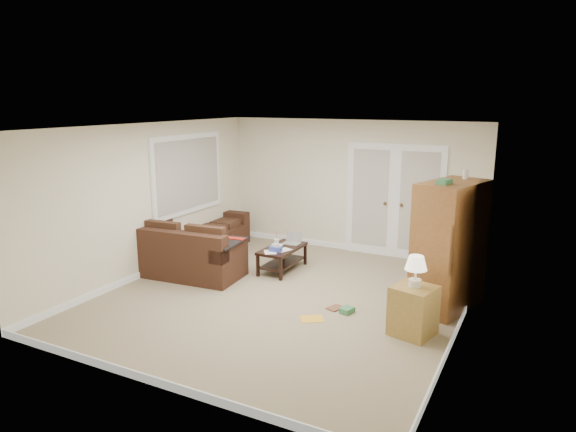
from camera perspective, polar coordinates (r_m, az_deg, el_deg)
The scene contains 17 objects.
floor at distance 7.70m, azimuth -0.47°, elevation -8.99°, with size 5.50×5.50×0.00m, color gray.
ceiling at distance 7.16m, azimuth -0.50°, elevation 9.92°, with size 5.00×5.50×0.02m, color white.
wall_left at distance 8.75m, azimuth -15.15°, elevation 1.76°, with size 0.02×5.50×2.50m, color white.
wall_right at distance 6.59m, azimuth 19.18°, elevation -2.09°, with size 0.02×5.50×2.50m, color white.
wall_back at distance 9.80m, azimuth 7.01°, elevation 3.28°, with size 5.00×0.02×2.50m, color white.
wall_front at distance 5.14m, azimuth -14.93°, elevation -5.93°, with size 5.00×0.02×2.50m, color white.
baseboards at distance 7.68m, azimuth -0.47°, elevation -8.65°, with size 5.00×5.50×0.10m, color silver, non-canonical shape.
french_doors at distance 9.55m, azimuth 11.68°, elevation 1.54°, with size 1.80×0.05×2.13m.
window_left at distance 9.43m, azimuth -11.02°, elevation 4.60°, with size 0.05×1.92×1.42m.
sectional_sofa at distance 9.30m, azimuth -10.16°, elevation -3.21°, with size 2.00×2.75×0.83m.
coffee_table at distance 8.79m, azimuth -0.57°, elevation -4.63°, with size 0.50×1.00×0.68m.
tv_armoire at distance 7.41m, azimuth 17.48°, elevation -3.12°, with size 0.91×1.25×1.92m.
side_cabinet at distance 6.61m, azimuth 13.78°, elevation -9.74°, with size 0.59×0.59×1.02m.
space_heater at distance 9.30m, azimuth 17.24°, elevation -4.65°, with size 0.13×0.11×0.32m, color white.
floor_magazine at distance 6.99m, azimuth 2.68°, elevation -11.35°, with size 0.30×0.24×0.01m, color gold.
floor_greenbox at distance 7.20m, azimuth 6.58°, elevation -10.36°, with size 0.14×0.19×0.08m, color #3A8050.
floor_book at distance 7.39m, azimuth 4.77°, elevation -9.95°, with size 0.17×0.23×0.02m, color brown.
Camera 1 is at (3.32, -6.33, 2.87)m, focal length 32.00 mm.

